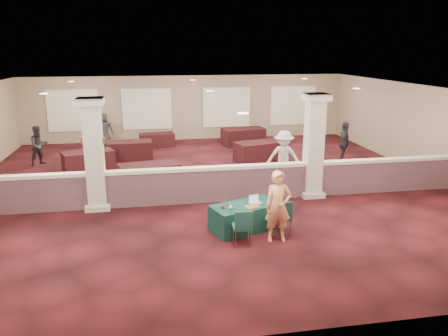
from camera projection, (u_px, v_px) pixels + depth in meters
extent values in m
plane|color=#4B1218|center=(210.00, 186.00, 14.71)|extent=(16.00, 16.00, 0.00)
cube|color=gray|center=(187.00, 108.00, 21.89)|extent=(16.00, 0.04, 3.20)
cube|color=gray|center=(284.00, 244.00, 6.69)|extent=(16.00, 0.04, 3.20)
cube|color=gray|center=(431.00, 132.00, 15.62)|extent=(0.04, 16.00, 3.20)
cube|color=white|center=(209.00, 90.00, 13.86)|extent=(16.00, 16.00, 0.02)
cube|color=brown|center=(217.00, 185.00, 13.16)|extent=(15.60, 0.20, 1.00)
cube|color=white|center=(217.00, 168.00, 13.01)|extent=(15.60, 0.28, 0.10)
cube|color=silver|center=(94.00, 155.00, 12.28)|extent=(0.50, 0.50, 3.20)
cube|color=silver|center=(99.00, 206.00, 12.69)|extent=(0.70, 0.70, 0.16)
cube|color=silver|center=(90.00, 101.00, 11.88)|extent=(0.72, 0.72, 0.20)
cube|color=silver|center=(314.00, 146.00, 13.36)|extent=(0.50, 0.50, 3.20)
cube|color=silver|center=(311.00, 193.00, 13.77)|extent=(0.70, 0.70, 0.16)
cube|color=silver|center=(316.00, 97.00, 12.97)|extent=(0.72, 0.72, 0.20)
cylinder|color=brown|center=(83.00, 141.00, 12.13)|extent=(0.12, 0.12, 0.18)
cylinder|color=beige|center=(83.00, 141.00, 12.13)|extent=(0.09, 0.09, 0.10)
cylinder|color=brown|center=(104.00, 140.00, 12.22)|extent=(0.12, 0.12, 0.18)
cylinder|color=beige|center=(104.00, 140.00, 12.22)|extent=(0.09, 0.09, 0.10)
cube|color=#0D322F|center=(245.00, 217.00, 11.15)|extent=(1.92, 1.39, 0.67)
cube|color=#1C534D|center=(281.00, 217.00, 10.82)|extent=(0.48, 0.48, 0.06)
cube|color=#1C534D|center=(284.00, 211.00, 10.56)|extent=(0.44, 0.07, 0.43)
cylinder|color=slate|center=(276.00, 230.00, 10.67)|extent=(0.03, 0.03, 0.42)
cylinder|color=slate|center=(290.00, 228.00, 10.75)|extent=(0.03, 0.03, 0.42)
cylinder|color=slate|center=(271.00, 224.00, 11.02)|extent=(0.03, 0.03, 0.42)
cylinder|color=slate|center=(285.00, 223.00, 11.10)|extent=(0.03, 0.03, 0.42)
cube|color=#1C534D|center=(242.00, 227.00, 10.27)|extent=(0.47, 0.47, 0.06)
cube|color=#1C534D|center=(244.00, 220.00, 10.01)|extent=(0.43, 0.07, 0.43)
cylinder|color=slate|center=(236.00, 240.00, 10.13)|extent=(0.02, 0.02, 0.41)
cylinder|color=slate|center=(251.00, 239.00, 10.17)|extent=(0.02, 0.02, 0.41)
cylinder|color=slate|center=(233.00, 233.00, 10.48)|extent=(0.02, 0.02, 0.41)
cylinder|color=slate|center=(248.00, 232.00, 10.53)|extent=(0.02, 0.02, 0.41)
imported|color=#F29569|center=(278.00, 206.00, 10.36)|extent=(0.65, 0.45, 1.74)
cube|color=black|center=(88.00, 161.00, 16.54)|extent=(2.04, 1.49, 0.74)
cube|color=black|center=(150.00, 176.00, 14.56)|extent=(2.10, 1.38, 0.78)
cube|color=black|center=(260.00, 152.00, 17.87)|extent=(2.19, 1.48, 0.81)
cube|color=black|center=(130.00, 150.00, 18.29)|extent=(1.87, 1.00, 0.74)
cube|color=black|center=(157.00, 140.00, 20.54)|extent=(1.66, 0.95, 0.64)
cube|color=black|center=(243.00, 137.00, 20.92)|extent=(2.12, 1.32, 0.80)
imported|color=black|center=(39.00, 145.00, 17.26)|extent=(0.85, 0.78, 1.56)
imported|color=beige|center=(284.00, 157.00, 14.90)|extent=(1.25, 0.78, 1.81)
imported|color=black|center=(344.00, 143.00, 17.28)|extent=(0.92, 1.11, 1.72)
imported|color=black|center=(105.00, 130.00, 20.49)|extent=(0.80, 0.46, 1.58)
cube|color=silver|center=(256.00, 203.00, 11.15)|extent=(0.35, 0.30, 0.02)
cube|color=silver|center=(253.00, 198.00, 11.21)|extent=(0.29, 0.11, 0.20)
cube|color=silver|center=(254.00, 198.00, 11.21)|extent=(0.26, 0.09, 0.17)
cube|color=orange|center=(252.00, 207.00, 10.89)|extent=(0.44, 0.38, 0.03)
sphere|color=beige|center=(230.00, 207.00, 10.73)|extent=(0.10, 0.10, 0.10)
sphere|color=maroon|center=(223.00, 207.00, 10.78)|extent=(0.09, 0.09, 0.09)
sphere|color=#4B4B50|center=(229.00, 204.00, 10.95)|extent=(0.09, 0.09, 0.09)
cube|color=red|center=(271.00, 204.00, 11.13)|extent=(0.11, 0.06, 0.01)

